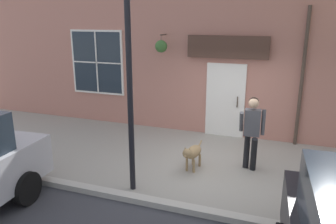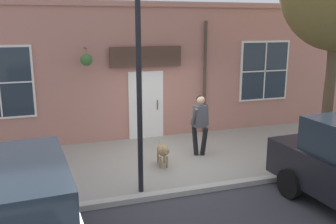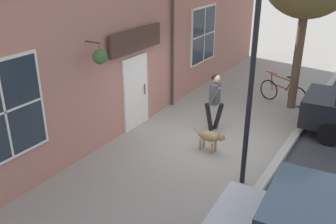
{
  "view_description": "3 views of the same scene",
  "coord_description": "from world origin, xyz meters",
  "px_view_note": "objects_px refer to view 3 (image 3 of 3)",
  "views": [
    {
      "loc": [
        6.88,
        1.21,
        3.27
      ],
      "look_at": [
        -1.13,
        -1.69,
        0.85
      ],
      "focal_mm": 35.0,
      "sensor_mm": 36.0,
      "label": 1
    },
    {
      "loc": [
        8.83,
        -3.26,
        3.54
      ],
      "look_at": [
        -0.3,
        -0.23,
        1.24
      ],
      "focal_mm": 40.0,
      "sensor_mm": 36.0,
      "label": 2
    },
    {
      "loc": [
        3.88,
        -8.31,
        4.74
      ],
      "look_at": [
        -0.74,
        -0.88,
        0.96
      ],
      "focal_mm": 40.0,
      "sensor_mm": 36.0,
      "label": 3
    }
  ],
  "objects_px": {
    "leaning_bicycle": "(283,92)",
    "street_lamp": "(254,53)",
    "pedestrian_walking": "(215,97)",
    "dog_on_leash": "(210,137)"
  },
  "relations": [
    {
      "from": "pedestrian_walking",
      "to": "dog_on_leash",
      "type": "distance_m",
      "value": 1.43
    },
    {
      "from": "pedestrian_walking",
      "to": "dog_on_leash",
      "type": "xyz_separation_m",
      "value": [
        0.48,
        -1.2,
        -0.59
      ]
    },
    {
      "from": "dog_on_leash",
      "to": "street_lamp",
      "type": "xyz_separation_m",
      "value": [
        1.23,
        -0.88,
        2.53
      ]
    },
    {
      "from": "dog_on_leash",
      "to": "leaning_bicycle",
      "type": "relative_size",
      "value": 0.59
    },
    {
      "from": "dog_on_leash",
      "to": "leaning_bicycle",
      "type": "height_order",
      "value": "leaning_bicycle"
    },
    {
      "from": "pedestrian_walking",
      "to": "leaning_bicycle",
      "type": "bearing_deg",
      "value": 71.02
    },
    {
      "from": "leaning_bicycle",
      "to": "street_lamp",
      "type": "relative_size",
      "value": 0.38
    },
    {
      "from": "leaning_bicycle",
      "to": "dog_on_leash",
      "type": "bearing_deg",
      "value": -97.78
    },
    {
      "from": "dog_on_leash",
      "to": "street_lamp",
      "type": "distance_m",
      "value": 2.94
    },
    {
      "from": "street_lamp",
      "to": "pedestrian_walking",
      "type": "bearing_deg",
      "value": 129.26
    }
  ]
}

